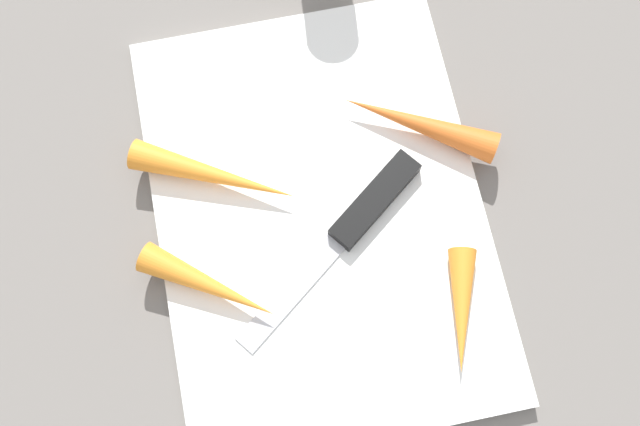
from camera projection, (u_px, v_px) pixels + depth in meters
name	position (u px, v px, depth m)	size (l,w,h in m)	color
ground_plane	(320.00, 217.00, 0.62)	(1.40, 1.40, 0.00)	slate
cutting_board	(320.00, 215.00, 0.62)	(0.36, 0.26, 0.01)	white
knife	(364.00, 210.00, 0.60)	(0.14, 0.17, 0.01)	#B7B7BC
carrot_longest	(214.00, 175.00, 0.61)	(0.03, 0.03, 0.14)	orange
carrot_long	(419.00, 124.00, 0.62)	(0.03, 0.03, 0.13)	orange
carrot_shortest	(462.00, 310.00, 0.58)	(0.02, 0.02, 0.09)	orange
carrot_short	(208.00, 285.00, 0.58)	(0.02, 0.02, 0.11)	orange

